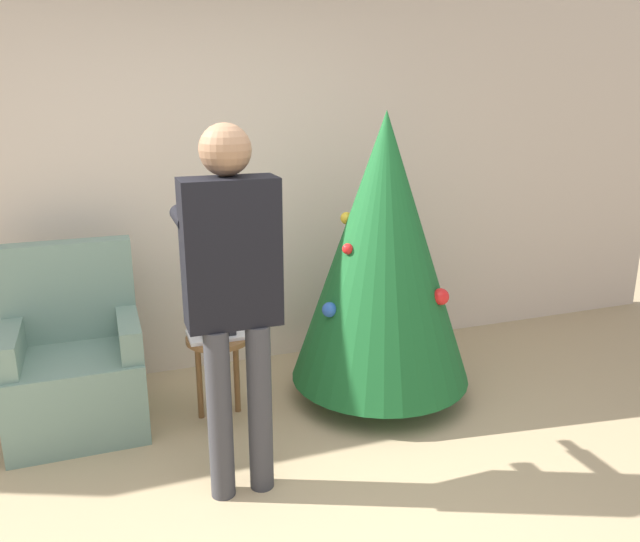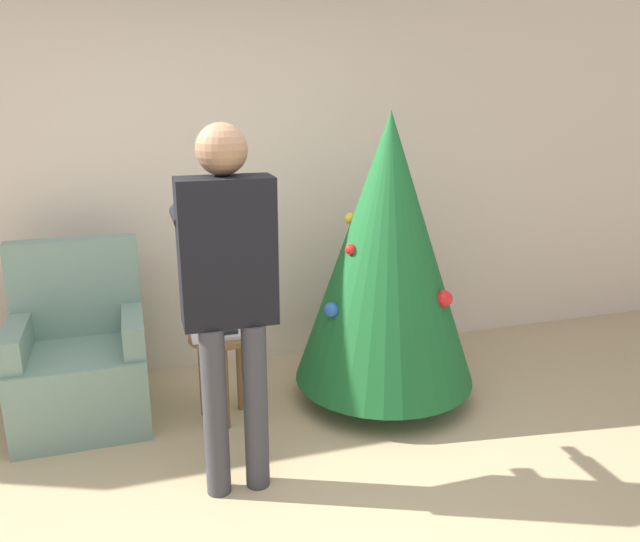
{
  "view_description": "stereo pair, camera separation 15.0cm",
  "coord_description": "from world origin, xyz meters",
  "px_view_note": "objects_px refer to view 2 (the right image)",
  "views": [
    {
      "loc": [
        -0.64,
        -2.0,
        1.94
      ],
      "look_at": [
        0.45,
        1.01,
        1.0
      ],
      "focal_mm": 35.0,
      "sensor_mm": 36.0,
      "label": 1
    },
    {
      "loc": [
        -0.5,
        -2.05,
        1.94
      ],
      "look_at": [
        0.45,
        1.01,
        1.0
      ],
      "focal_mm": 35.0,
      "sensor_mm": 36.0,
      "label": 2
    }
  ],
  "objects_px": {
    "armchair": "(81,363)",
    "person_standing": "(228,278)",
    "side_stool": "(221,350)",
    "christmas_tree": "(387,251)"
  },
  "relations": [
    {
      "from": "armchair",
      "to": "side_stool",
      "type": "height_order",
      "value": "armchair"
    },
    {
      "from": "armchair",
      "to": "side_stool",
      "type": "bearing_deg",
      "value": -16.38
    },
    {
      "from": "side_stool",
      "to": "armchair",
      "type": "bearing_deg",
      "value": 163.62
    },
    {
      "from": "person_standing",
      "to": "side_stool",
      "type": "relative_size",
      "value": 3.29
    },
    {
      "from": "person_standing",
      "to": "armchair",
      "type": "bearing_deg",
      "value": 130.28
    },
    {
      "from": "christmas_tree",
      "to": "person_standing",
      "type": "distance_m",
      "value": 1.25
    },
    {
      "from": "side_stool",
      "to": "christmas_tree",
      "type": "bearing_deg",
      "value": -1.93
    },
    {
      "from": "armchair",
      "to": "person_standing",
      "type": "relative_size",
      "value": 0.6
    },
    {
      "from": "christmas_tree",
      "to": "armchair",
      "type": "distance_m",
      "value": 1.96
    },
    {
      "from": "armchair",
      "to": "person_standing",
      "type": "distance_m",
      "value": 1.39
    }
  ]
}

